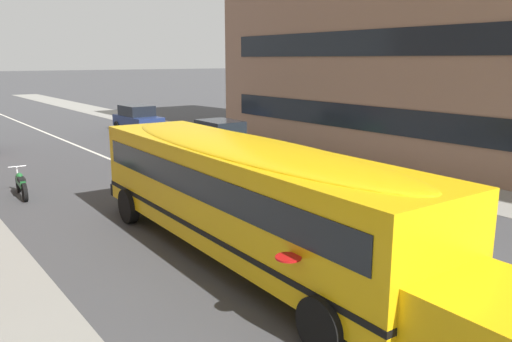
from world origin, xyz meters
name	(u,v)px	position (x,y,z in m)	size (l,w,h in m)	color
ground_plane	(271,225)	(0.00, 0.00, 0.00)	(400.00, 400.00, 0.00)	#424244
sidewalk_far	(432,186)	(0.00, 7.35, 0.01)	(120.00, 3.00, 0.01)	gray
lane_centreline	(271,225)	(0.00, 0.00, 0.00)	(110.00, 0.16, 0.01)	silver
school_bus	(249,191)	(1.68, -1.97, 1.62)	(12.28, 3.14, 2.73)	yellow
parked_car_green_end_of_row	(221,138)	(-9.57, 4.58, 0.84)	(3.94, 1.96, 1.64)	#236038
parked_car_dark_blue_past_driveway	(138,118)	(-19.39, 4.77, 0.84)	(3.93, 1.95, 1.64)	navy
motorcycle_near_kerb	(21,184)	(-7.23, -4.76, 0.43)	(2.00, 0.56, 0.94)	black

